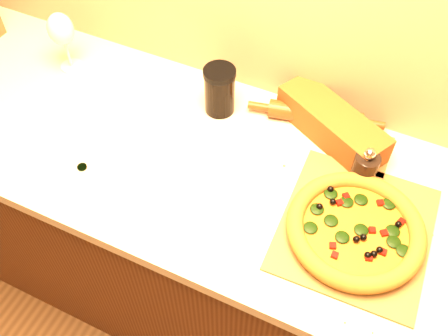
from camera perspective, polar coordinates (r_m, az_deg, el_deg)
cabinet at (r=1.74m, az=2.34°, el=-10.26°), size 2.80×0.65×0.86m
countertop at (r=1.36m, az=2.95°, el=-1.34°), size 2.84×0.68×0.04m
pizza_peel at (r=1.29m, az=14.95°, el=-6.15°), size 0.37×0.54×0.01m
pizza at (r=1.25m, az=14.77°, el=-6.81°), size 0.33×0.33×0.05m
bottle_cap at (r=1.41m, az=-15.91°, el=0.11°), size 0.03×0.03×0.01m
pepper_grinder at (r=1.34m, az=15.78°, el=0.00°), size 0.07×0.07×0.12m
rolling_pin at (r=1.47m, az=10.38°, el=5.97°), size 0.39×0.11×0.05m
bread_bag at (r=1.43m, az=12.22°, el=4.90°), size 0.35×0.26×0.09m
wine_glass at (r=1.64m, az=-18.13°, el=14.71°), size 0.08×0.08×0.20m
dark_jar at (r=1.45m, az=-0.51°, el=8.88°), size 0.09×0.09×0.15m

